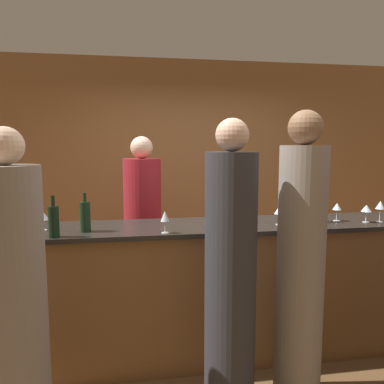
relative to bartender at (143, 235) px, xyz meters
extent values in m
plane|color=brown|center=(0.63, -0.82, -0.84)|extent=(14.00, 14.00, 0.00)
cube|color=olive|center=(0.63, 1.12, 0.56)|extent=(8.00, 0.06, 2.80)
cube|color=brown|center=(0.63, -0.82, -0.31)|extent=(3.30, 0.56, 1.06)
cube|color=black|center=(0.63, -0.82, 0.24)|extent=(3.36, 0.62, 0.04)
cylinder|color=maroon|center=(0.00, 0.00, -0.04)|extent=(0.37, 0.37, 1.59)
sphere|color=beige|center=(0.00, 0.00, 0.87)|extent=(0.22, 0.22, 0.22)
cylinder|color=gray|center=(0.98, -1.45, 0.02)|extent=(0.31, 0.31, 1.72)
sphere|color=brown|center=(0.98, -1.45, 0.99)|extent=(0.22, 0.22, 0.22)
cylinder|color=gray|center=(-0.76, -1.60, -0.03)|extent=(0.35, 0.35, 1.62)
sphere|color=beige|center=(-0.76, -1.60, 0.88)|extent=(0.20, 0.20, 0.20)
cylinder|color=#2D2D33|center=(0.49, -1.51, 0.00)|extent=(0.32, 0.32, 1.68)
sphere|color=tan|center=(0.49, -1.51, 0.94)|extent=(0.20, 0.20, 0.20)
cylinder|color=black|center=(-0.44, -0.93, 0.37)|extent=(0.08, 0.08, 0.22)
cylinder|color=black|center=(-0.44, -0.93, 0.51)|extent=(0.03, 0.03, 0.07)
cylinder|color=black|center=(1.35, -0.88, 0.38)|extent=(0.07, 0.07, 0.24)
cylinder|color=black|center=(1.35, -0.88, 0.54)|extent=(0.03, 0.03, 0.08)
cylinder|color=black|center=(-0.63, -1.07, 0.37)|extent=(0.07, 0.07, 0.22)
cylinder|color=black|center=(-0.63, -1.07, 0.51)|extent=(0.03, 0.03, 0.07)
cylinder|color=silver|center=(1.78, -0.96, 0.26)|extent=(0.05, 0.05, 0.00)
cylinder|color=silver|center=(1.78, -0.96, 0.31)|extent=(0.01, 0.01, 0.08)
cone|color=silver|center=(1.78, -0.96, 0.38)|extent=(0.08, 0.08, 0.06)
cylinder|color=silver|center=(1.04, -0.93, 0.26)|extent=(0.05, 0.05, 0.00)
cylinder|color=silver|center=(1.04, -0.93, 0.31)|extent=(0.01, 0.01, 0.08)
cone|color=silver|center=(1.04, -0.93, 0.38)|extent=(0.08, 0.08, 0.07)
cylinder|color=silver|center=(-0.75, -0.84, 0.26)|extent=(0.05, 0.05, 0.00)
cylinder|color=silver|center=(-0.75, -0.84, 0.30)|extent=(0.01, 0.01, 0.08)
cone|color=silver|center=(-0.75, -0.84, 0.37)|extent=(0.08, 0.08, 0.06)
cylinder|color=silver|center=(1.57, -0.86, 0.26)|extent=(0.05, 0.05, 0.00)
cylinder|color=silver|center=(1.57, -0.86, 0.31)|extent=(0.01, 0.01, 0.09)
cone|color=silver|center=(1.57, -0.86, 0.38)|extent=(0.07, 0.07, 0.06)
cylinder|color=silver|center=(1.12, -0.82, 0.26)|extent=(0.05, 0.05, 0.00)
cylinder|color=silver|center=(1.12, -0.82, 0.30)|extent=(0.01, 0.01, 0.08)
cone|color=silver|center=(1.12, -0.82, 0.37)|extent=(0.08, 0.08, 0.06)
cylinder|color=silver|center=(1.90, -0.97, 0.26)|extent=(0.05, 0.05, 0.00)
cylinder|color=silver|center=(1.90, -0.97, 0.32)|extent=(0.01, 0.01, 0.10)
cone|color=silver|center=(1.90, -0.97, 0.40)|extent=(0.08, 0.08, 0.07)
cylinder|color=silver|center=(0.13, -1.07, 0.26)|extent=(0.05, 0.05, 0.00)
cylinder|color=silver|center=(0.13, -1.07, 0.30)|extent=(0.01, 0.01, 0.08)
cone|color=silver|center=(0.13, -1.07, 0.38)|extent=(0.06, 0.06, 0.07)
camera|label=1|loc=(-0.11, -3.69, 0.88)|focal=35.00mm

